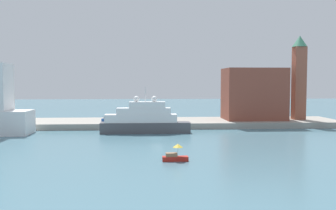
% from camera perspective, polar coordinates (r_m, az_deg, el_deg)
% --- Properties ---
extents(ground, '(400.00, 400.00, 0.00)m').
position_cam_1_polar(ground, '(86.72, -1.71, -5.16)').
color(ground, slate).
extents(quay_dock, '(110.00, 18.96, 1.67)m').
position_cam_1_polar(quay_dock, '(111.87, -2.10, -2.76)').
color(quay_dock, gray).
rests_on(quay_dock, ground).
extents(large_yacht, '(22.96, 4.09, 11.87)m').
position_cam_1_polar(large_yacht, '(96.12, -3.68, -2.36)').
color(large_yacht, '#4C4C51').
rests_on(large_yacht, ground).
extents(small_motorboat, '(4.29, 1.67, 2.87)m').
position_cam_1_polar(small_motorboat, '(62.48, 1.11, -7.67)').
color(small_motorboat, '#B22319').
rests_on(small_motorboat, ground).
extents(harbor_building, '(17.89, 12.15, 15.57)m').
position_cam_1_polar(harbor_building, '(116.61, 12.96, 1.66)').
color(harbor_building, brown).
rests_on(harbor_building, quay_dock).
extents(bell_tower, '(4.46, 4.46, 25.39)m').
position_cam_1_polar(bell_tower, '(120.28, 19.40, 4.38)').
color(bell_tower, '#93513D').
rests_on(bell_tower, quay_dock).
extents(parked_car, '(4.56, 1.61, 1.40)m').
position_cam_1_polar(parked_car, '(110.10, -8.97, -2.15)').
color(parked_car, '#1E4C99').
rests_on(parked_car, quay_dock).
extents(person_figure, '(0.36, 0.36, 1.70)m').
position_cam_1_polar(person_figure, '(103.88, -5.99, -2.36)').
color(person_figure, '#4C4C4C').
rests_on(person_figure, quay_dock).
extents(mooring_bollard, '(0.52, 0.52, 0.68)m').
position_cam_1_polar(mooring_bollard, '(103.45, 0.79, -2.62)').
color(mooring_bollard, black).
rests_on(mooring_bollard, quay_dock).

